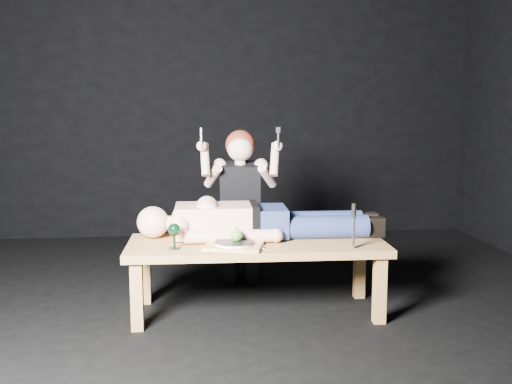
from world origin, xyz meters
TOP-DOWN VIEW (x-y plane):
  - ground at (0.00, 0.00)m, footprint 5.00×5.00m
  - back_wall at (0.00, 2.50)m, footprint 5.00×0.00m
  - table at (0.17, 0.23)m, footprint 1.58×0.62m
  - lying_man at (0.22, 0.37)m, footprint 1.52×0.50m
  - kneeling_woman at (0.12, 0.83)m, footprint 0.67×0.74m
  - serving_tray at (0.02, 0.09)m, footprint 0.38×0.31m
  - plate at (0.02, 0.09)m, footprint 0.26×0.26m
  - apple at (0.04, 0.10)m, footprint 0.07×0.07m
  - goblet at (-0.33, 0.10)m, footprint 0.08×0.08m
  - fork_flat at (-0.15, 0.03)m, footprint 0.06×0.16m
  - knife_flat at (0.18, 0.03)m, footprint 0.04×0.17m
  - spoon_flat at (0.18, 0.10)m, footprint 0.11×0.14m
  - carving_knife at (0.71, 0.00)m, footprint 0.03×0.04m

SIDE VIEW (x-z plane):
  - ground at x=0.00m, z-range 0.00..0.00m
  - table at x=0.17m, z-range 0.00..0.45m
  - fork_flat at x=-0.15m, z-range 0.45..0.46m
  - knife_flat at x=0.18m, z-range 0.45..0.46m
  - spoon_flat at x=0.18m, z-range 0.45..0.46m
  - serving_tray at x=0.02m, z-range 0.45..0.47m
  - plate at x=0.02m, z-range 0.47..0.49m
  - apple at x=0.04m, z-range 0.49..0.56m
  - goblet at x=-0.33m, z-range 0.45..0.60m
  - kneeling_woman at x=0.12m, z-range 0.00..1.14m
  - lying_man at x=0.22m, z-range 0.45..0.70m
  - carving_knife at x=0.71m, z-range 0.45..0.71m
  - back_wall at x=0.00m, z-range -1.00..4.00m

